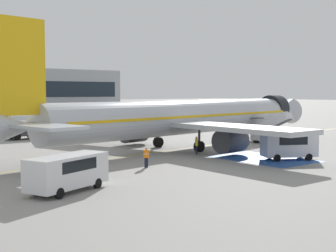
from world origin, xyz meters
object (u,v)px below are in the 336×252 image
Objects in this scene: ground_crew_0 at (146,156)px; traffic_cone_0 at (285,146)px; ground_crew_1 at (196,144)px; service_van_1 at (67,170)px; service_van_0 at (289,144)px; fuel_tanker at (40,126)px; boarding_stairs_forward at (272,135)px; airliner at (184,118)px; ground_crew_2 at (228,138)px; traffic_cone_1 at (312,145)px.

ground_crew_0 is 18.89m from traffic_cone_0.
ground_crew_1 is at bearing 27.25° from ground_crew_0.
service_van_0 is at bearing -110.97° from service_van_1.
fuel_tanker reaches higher than ground_crew_0.
boarding_stairs_forward is 3.12× the size of ground_crew_1.
ground_crew_1 is at bearing -34.11° from airliner.
ground_crew_0 is at bearing -176.67° from traffic_cone_0.
fuel_tanker is at bearing 120.44° from traffic_cone_0.
service_van_1 is at bearing 171.47° from ground_crew_2.
boarding_stairs_forward reaches higher than service_van_1.
airliner is 11.17m from traffic_cone_0.
airliner reaches higher than traffic_cone_0.
boarding_stairs_forward is 1.07× the size of service_van_0.
ground_crew_2 reaches higher than traffic_cone_0.
ground_crew_1 reaches higher than ground_crew_0.
traffic_cone_0 reaches higher than traffic_cone_1.
ground_crew_1 is (5.61, -24.76, -0.60)m from fuel_tanker.
boarding_stairs_forward reaches higher than ground_crew_2.
airliner is 21.89m from fuel_tanker.
ground_crew_0 is 0.94× the size of ground_crew_1.
fuel_tanker is at bearing 86.76° from ground_crew_2.
airliner is at bearing 157.98° from boarding_stairs_forward.
service_van_1 reaches higher than traffic_cone_1.
ground_crew_2 is (15.03, 5.74, 0.09)m from ground_crew_0.
ground_crew_2 is (6.57, 2.21, 0.02)m from ground_crew_1.
boarding_stairs_forward is 6.81m from ground_crew_2.
ground_crew_1 is at bearing 166.97° from ground_crew_2.
ground_crew_2 is at bearing 166.71° from boarding_stairs_forward.
airliner is 4.66× the size of fuel_tanker.
ground_crew_2 is (2.41, 9.97, -0.38)m from service_van_0.
traffic_cone_0 is (6.22, 5.33, -1.15)m from service_van_0.
fuel_tanker is at bearing 88.83° from ground_crew_0.
traffic_cone_1 is at bearing -103.36° from service_van_1.
traffic_cone_0 is (3.81, -4.64, -0.77)m from ground_crew_2.
fuel_tanker is at bearing 45.21° from service_van_0.
airliner is 23.21m from service_van_1.
boarding_stairs_forward is at bearing -15.75° from service_van_0.
ground_crew_2 is (12.18, -22.56, -0.58)m from fuel_tanker.
service_van_0 reaches higher than service_van_1.
boarding_stairs_forward is 5.20m from traffic_cone_1.
traffic_cone_1 is (3.41, -1.02, -0.00)m from traffic_cone_0.
fuel_tanker is 19.25× the size of traffic_cone_0.
airliner is 25.79× the size of ground_crew_2.
service_van_0 is 2.86× the size of ground_crew_2.
traffic_cone_1 is at bearing -37.40° from service_van_0.
ground_crew_0 is 3.25× the size of traffic_cone_1.
ground_crew_0 is (-2.86, -28.30, -0.67)m from fuel_tanker.
boarding_stairs_forward is 5.13m from traffic_cone_0.
ground_crew_2 is at bearing 129.37° from traffic_cone_0.
service_van_1 is at bearing -171.66° from traffic_cone_1.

